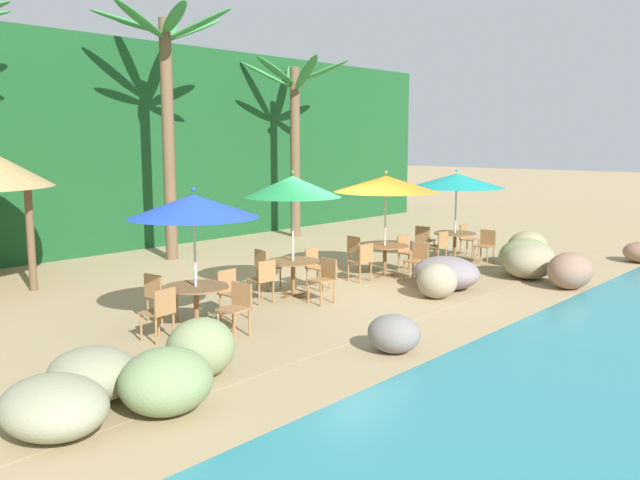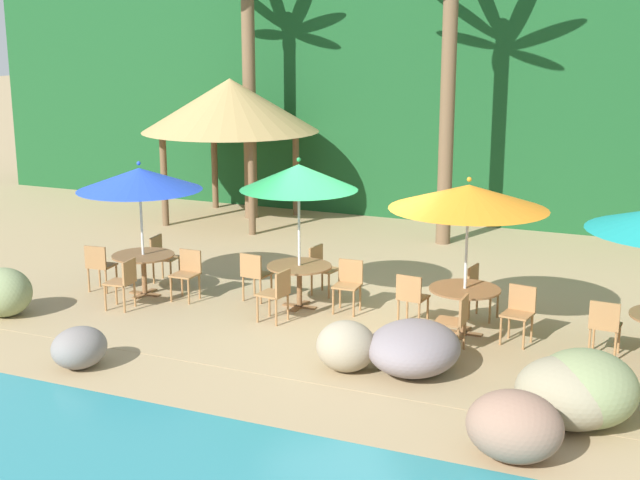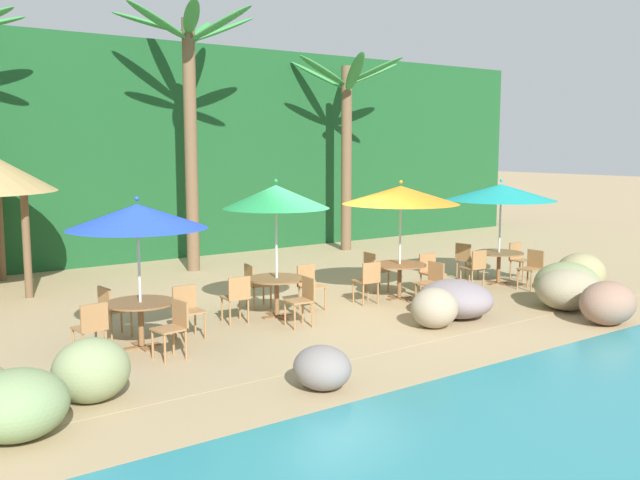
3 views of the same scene
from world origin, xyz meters
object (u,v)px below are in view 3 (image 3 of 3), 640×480
at_px(umbrella_blue, 137,216).
at_px(dining_table_teal, 499,258).
at_px(chair_orange_inland, 374,269).
at_px(chair_teal_inland, 466,258).
at_px(chair_orange_left, 368,279).
at_px(chair_teal_left, 475,266).
at_px(chair_green_inland, 254,283).
at_px(chair_orange_right, 432,280).
at_px(umbrella_green, 276,197).
at_px(chair_blue_left, 92,326).
at_px(chair_teal_right, 532,266).
at_px(palm_tree_second, 189,91).
at_px(dining_table_orange, 400,270).
at_px(dining_table_blue, 141,310).
at_px(chair_blue_seaward, 188,308).
at_px(chair_green_seaward, 309,283).
at_px(chair_blue_right, 174,325).
at_px(chair_teal_seaward, 519,258).
at_px(palm_tree_third, 347,120).
at_px(chair_green_right, 303,298).
at_px(dining_table_green, 277,284).
at_px(umbrella_orange, 401,195).
at_px(chair_blue_inland, 111,308).
at_px(umbrella_teal, 501,192).
at_px(chair_orange_seaward, 430,271).

relative_size(umbrella_blue, dining_table_teal, 2.18).
relative_size(chair_orange_inland, chair_teal_inland, 1.00).
height_order(chair_orange_left, chair_teal_left, same).
xyz_separation_m(chair_green_inland, chair_orange_left, (2.02, -1.06, 0.00)).
relative_size(chair_orange_left, chair_orange_right, 1.00).
bearing_deg(umbrella_green, chair_green_inland, 88.07).
relative_size(chair_blue_left, chair_orange_inland, 1.00).
distance_m(chair_orange_inland, chair_teal_inland, 2.74).
height_order(chair_teal_right, palm_tree_second, palm_tree_second).
height_order(dining_table_orange, chair_orange_left, chair_orange_left).
height_order(dining_table_blue, dining_table_teal, same).
bearing_deg(chair_blue_seaward, chair_green_seaward, 10.09).
distance_m(chair_blue_right, dining_table_teal, 8.57).
xyz_separation_m(chair_teal_seaward, palm_tree_third, (-0.36, 6.16, 3.41)).
bearing_deg(umbrella_blue, chair_blue_left, -168.42).
distance_m(chair_green_right, chair_teal_seaward, 6.73).
height_order(dining_table_orange, chair_orange_inland, chair_orange_inland).
relative_size(chair_blue_seaward, dining_table_orange, 0.79).
height_order(dining_table_green, chair_orange_right, chair_orange_right).
xyz_separation_m(dining_table_orange, chair_teal_right, (3.07, -0.98, -0.10)).
height_order(dining_table_green, chair_green_inland, chair_green_inland).
height_order(chair_green_right, palm_tree_third, palm_tree_third).
relative_size(umbrella_orange, chair_teal_seaward, 2.84).
bearing_deg(chair_green_inland, chair_blue_inland, -171.14).
distance_m(chair_green_seaward, umbrella_teal, 5.29).
bearing_deg(chair_blue_seaward, dining_table_teal, 0.26).
xyz_separation_m(dining_table_orange, palm_tree_third, (3.44, 6.14, 3.31)).
bearing_deg(chair_teal_left, dining_table_blue, -179.43).
bearing_deg(chair_green_inland, umbrella_teal, -11.46).
bearing_deg(dining_table_orange, chair_orange_inland, 88.62).
bearing_deg(chair_teal_left, chair_orange_seaward, 172.99).
distance_m(chair_blue_right, dining_table_orange, 5.67).
relative_size(chair_blue_left, chair_teal_left, 1.00).
height_order(chair_blue_left, chair_green_inland, same).
bearing_deg(chair_orange_right, chair_teal_right, -2.59).
distance_m(umbrella_blue, chair_orange_right, 6.08).
relative_size(chair_green_right, chair_teal_seaward, 1.00).
xyz_separation_m(dining_table_orange, umbrella_teal, (2.96, -0.14, 1.50)).
distance_m(chair_green_inland, chair_orange_seaward, 3.88).
xyz_separation_m(chair_green_seaward, chair_green_right, (-0.84, -1.00, 0.00)).
bearing_deg(dining_table_teal, dining_table_green, 176.80).
bearing_deg(palm_tree_third, chair_orange_left, -124.96).
height_order(chair_blue_seaward, chair_green_inland, same).
xyz_separation_m(dining_table_green, palm_tree_second, (0.96, 5.45, 3.90)).
bearing_deg(dining_table_blue, chair_orange_inland, 10.99).
xyz_separation_m(chair_green_right, chair_teal_left, (5.00, 0.48, 0.00)).
xyz_separation_m(dining_table_green, chair_orange_inland, (2.92, 0.66, -0.10)).
height_order(umbrella_blue, chair_blue_right, umbrella_blue).
bearing_deg(chair_orange_seaward, chair_teal_seaward, 0.19).
distance_m(dining_table_orange, umbrella_teal, 3.32).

